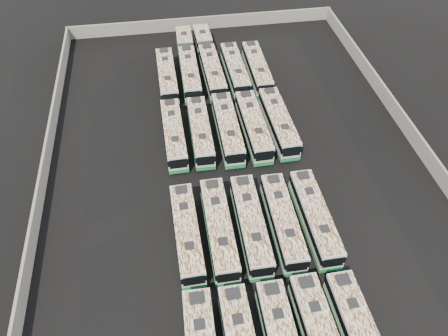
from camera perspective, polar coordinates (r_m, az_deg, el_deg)
ground at (r=50.37m, az=2.32°, el=-1.77°), size 140.00×140.00×0.00m
perimeter_wall at (r=49.57m, az=2.36°, el=-0.91°), size 45.20×73.20×2.20m
bus_midfront_far_left at (r=43.90m, az=-4.85°, el=-8.50°), size 2.54×11.11×3.12m
bus_midfront_left at (r=44.00m, az=-0.65°, el=-7.95°), size 2.43×11.47×3.23m
bus_midfront_center at (r=44.39m, az=3.52°, el=-7.41°), size 2.53×11.43×3.21m
bus_midfront_right at (r=45.02m, az=7.68°, el=-6.93°), size 2.49×11.14×3.13m
bus_midfront_far_right at (r=45.85m, az=11.76°, el=-6.35°), size 2.42×11.23×3.16m
bus_midback_far_left at (r=54.18m, az=-6.56°, el=4.43°), size 2.54×11.19×3.14m
bus_midback_left at (r=54.29m, az=-3.09°, el=4.79°), size 2.47×11.13×3.13m
bus_midback_center at (r=54.54m, az=0.48°, el=5.19°), size 2.48×11.60×3.27m
bus_midback_right at (r=55.00m, az=3.88°, el=5.48°), size 2.62×11.62×3.26m
bus_midback_far_right at (r=55.86m, az=7.13°, el=5.93°), size 2.70×11.62×3.26m
bus_back_far_left at (r=64.24m, az=-7.44°, el=11.79°), size 2.51×11.38×3.20m
bus_back_left at (r=66.98m, az=-4.73°, el=13.56°), size 2.62×17.62×3.19m
bus_back_center at (r=67.24m, az=-1.98°, el=13.84°), size 2.79×17.76×3.21m
bus_back_right at (r=65.18m, az=1.45°, el=12.71°), size 2.57×11.30×3.17m
bus_back_far_right at (r=65.60m, az=4.33°, el=12.83°), size 2.45×11.31×3.18m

